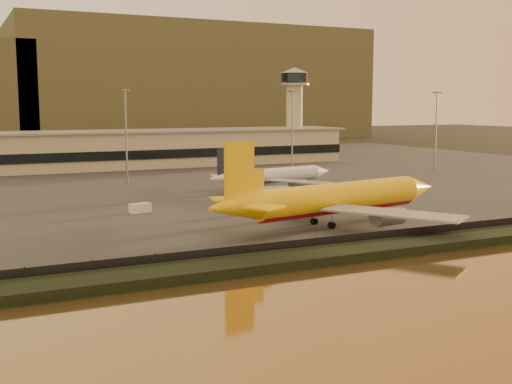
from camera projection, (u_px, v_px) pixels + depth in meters
ground at (306, 234)px, 107.38m from camera, size 900.00×900.00×0.00m
embankment at (366, 251)px, 92.09m from camera, size 320.00×7.00×1.40m
tarmac at (148, 177)px, 192.29m from camera, size 320.00×220.00×0.20m
perimeter_fence at (350, 241)px, 95.58m from camera, size 300.00×0.05×2.20m
terminal_building at (79, 151)px, 212.56m from camera, size 202.00×25.00×12.60m
control_tower at (294, 104)px, 251.46m from camera, size 11.20×11.20×35.50m
apron_light_masts at (219, 126)px, 178.70m from camera, size 152.20×12.20×25.40m
distant_hills at (4, 89)px, 398.18m from camera, size 470.00×160.00×70.00m
dhl_cargo_jet at (335, 199)px, 114.18m from camera, size 52.13×50.42×15.61m
white_narrowbody_jet at (273, 176)px, 163.94m from camera, size 37.72×36.37×10.87m
gse_vehicle_yellow at (270, 206)px, 129.72m from camera, size 4.91×3.32×2.03m
gse_vehicle_white at (140, 208)px, 127.65m from camera, size 4.48×2.81×1.87m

